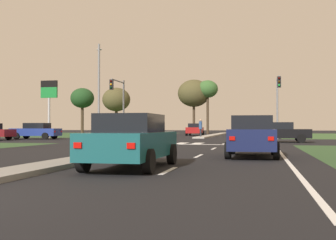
{
  "coord_description": "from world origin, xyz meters",
  "views": [
    {
      "loc": [
        5.9,
        -5.53,
        1.2
      ],
      "look_at": [
        -1.43,
        29.24,
        1.73
      ],
      "focal_mm": 46.27,
      "sensor_mm": 36.0,
      "label": 1
    }
  ],
  "objects_px": {
    "car_navy_fifth": "(252,136)",
    "traffic_signal_far_left": "(119,98)",
    "pedestrian_at_median": "(201,126)",
    "car_teal_third": "(132,140)",
    "treeline_second": "(116,100)",
    "car_blue_seventh": "(36,131)",
    "car_red_second": "(195,129)",
    "treeline_third": "(194,93)",
    "car_silver_near": "(130,131)",
    "treeline_near": "(82,98)",
    "car_black_sixth": "(281,132)",
    "street_lamp_second": "(99,86)",
    "traffic_signal_far_right": "(278,96)",
    "fuel_price_totem": "(49,96)",
    "treeline_fourth": "(208,90)"
  },
  "relations": [
    {
      "from": "car_blue_seventh",
      "to": "pedestrian_at_median",
      "type": "xyz_separation_m",
      "value": [
        14.63,
        7.97,
        0.48
      ]
    },
    {
      "from": "pedestrian_at_median",
      "to": "fuel_price_totem",
      "type": "relative_size",
      "value": 0.31
    },
    {
      "from": "car_red_second",
      "to": "treeline_third",
      "type": "height_order",
      "value": "treeline_third"
    },
    {
      "from": "car_blue_seventh",
      "to": "fuel_price_totem",
      "type": "xyz_separation_m",
      "value": [
        -0.73,
        4.0,
        3.59
      ]
    },
    {
      "from": "traffic_signal_far_right",
      "to": "pedestrian_at_median",
      "type": "bearing_deg",
      "value": 148.4
    },
    {
      "from": "car_black_sixth",
      "to": "car_red_second",
      "type": "bearing_deg",
      "value": -156.66
    },
    {
      "from": "car_teal_third",
      "to": "car_navy_fifth",
      "type": "height_order",
      "value": "car_navy_fifth"
    },
    {
      "from": "car_blue_seventh",
      "to": "treeline_second",
      "type": "xyz_separation_m",
      "value": [
        -1.78,
        28.79,
        4.72
      ]
    },
    {
      "from": "car_teal_third",
      "to": "car_red_second",
      "type": "bearing_deg",
      "value": 96.01
    },
    {
      "from": "street_lamp_second",
      "to": "treeline_second",
      "type": "xyz_separation_m",
      "value": [
        -7.82,
        28.12,
        0.53
      ]
    },
    {
      "from": "pedestrian_at_median",
      "to": "treeline_third",
      "type": "bearing_deg",
      "value": 113.29
    },
    {
      "from": "traffic_signal_far_left",
      "to": "treeline_fourth",
      "type": "xyz_separation_m",
      "value": [
        5.43,
        28.47,
        3.09
      ]
    },
    {
      "from": "car_silver_near",
      "to": "car_teal_third",
      "type": "distance_m",
      "value": 26.97
    },
    {
      "from": "street_lamp_second",
      "to": "pedestrian_at_median",
      "type": "bearing_deg",
      "value": 40.4
    },
    {
      "from": "car_black_sixth",
      "to": "fuel_price_totem",
      "type": "height_order",
      "value": "fuel_price_totem"
    },
    {
      "from": "car_black_sixth",
      "to": "street_lamp_second",
      "type": "height_order",
      "value": "street_lamp_second"
    },
    {
      "from": "car_black_sixth",
      "to": "treeline_second",
      "type": "xyz_separation_m",
      "value": [
        -24.09,
        32.36,
        4.72
      ]
    },
    {
      "from": "car_navy_fifth",
      "to": "traffic_signal_far_left",
      "type": "bearing_deg",
      "value": 119.62
    },
    {
      "from": "fuel_price_totem",
      "to": "treeline_second",
      "type": "bearing_deg",
      "value": 92.43
    },
    {
      "from": "car_black_sixth",
      "to": "traffic_signal_far_right",
      "type": "xyz_separation_m",
      "value": [
        0.07,
        6.77,
        3.18
      ]
    },
    {
      "from": "traffic_signal_far_right",
      "to": "treeline_second",
      "type": "distance_m",
      "value": 35.23
    },
    {
      "from": "car_blue_seventh",
      "to": "treeline_near",
      "type": "bearing_deg",
      "value": 15.15
    },
    {
      "from": "car_red_second",
      "to": "pedestrian_at_median",
      "type": "xyz_separation_m",
      "value": [
        2.28,
        -11.57,
        0.45
      ]
    },
    {
      "from": "car_blue_seventh",
      "to": "car_teal_third",
      "type": "bearing_deg",
      "value": -146.16
    },
    {
      "from": "car_silver_near",
      "to": "car_navy_fifth",
      "type": "bearing_deg",
      "value": 28.87
    },
    {
      "from": "car_black_sixth",
      "to": "car_blue_seventh",
      "type": "height_order",
      "value": "car_blue_seventh"
    },
    {
      "from": "traffic_signal_far_right",
      "to": "treeline_near",
      "type": "xyz_separation_m",
      "value": [
        -30.5,
        26.76,
        1.91
      ]
    },
    {
      "from": "car_navy_fifth",
      "to": "treeline_second",
      "type": "relative_size",
      "value": 0.62
    },
    {
      "from": "car_red_second",
      "to": "treeline_near",
      "type": "height_order",
      "value": "treeline_near"
    },
    {
      "from": "traffic_signal_far_left",
      "to": "pedestrian_at_median",
      "type": "xyz_separation_m",
      "value": [
        7.44,
        4.71,
        -2.75
      ]
    },
    {
      "from": "car_red_second",
      "to": "treeline_fourth",
      "type": "distance_m",
      "value": 13.72
    },
    {
      "from": "car_black_sixth",
      "to": "street_lamp_second",
      "type": "bearing_deg",
      "value": -104.6
    },
    {
      "from": "pedestrian_at_median",
      "to": "treeline_near",
      "type": "relative_size",
      "value": 0.24
    },
    {
      "from": "pedestrian_at_median",
      "to": "traffic_signal_far_left",
      "type": "bearing_deg",
      "value": -134.48
    },
    {
      "from": "pedestrian_at_median",
      "to": "treeline_near",
      "type": "xyz_separation_m",
      "value": [
        -22.74,
        21.98,
        4.61
      ]
    },
    {
      "from": "car_silver_near",
      "to": "traffic_signal_far_right",
      "type": "distance_m",
      "value": 13.85
    },
    {
      "from": "traffic_signal_far_left",
      "to": "fuel_price_totem",
      "type": "relative_size",
      "value": 0.98
    },
    {
      "from": "car_blue_seventh",
      "to": "car_navy_fifth",
      "type": "bearing_deg",
      "value": -134.43
    },
    {
      "from": "traffic_signal_far_right",
      "to": "traffic_signal_far_left",
      "type": "relative_size",
      "value": 0.98
    },
    {
      "from": "treeline_near",
      "to": "car_red_second",
      "type": "bearing_deg",
      "value": -26.98
    },
    {
      "from": "car_red_second",
      "to": "treeline_near",
      "type": "distance_m",
      "value": 23.5
    },
    {
      "from": "pedestrian_at_median",
      "to": "car_teal_third",
      "type": "bearing_deg",
      "value": -72.6
    },
    {
      "from": "traffic_signal_far_left",
      "to": "pedestrian_at_median",
      "type": "height_order",
      "value": "traffic_signal_far_left"
    },
    {
      "from": "car_navy_fifth",
      "to": "treeline_second",
      "type": "distance_m",
      "value": 53.82
    },
    {
      "from": "car_blue_seventh",
      "to": "fuel_price_totem",
      "type": "bearing_deg",
      "value": 10.29
    },
    {
      "from": "treeline_third",
      "to": "treeline_fourth",
      "type": "bearing_deg",
      "value": -17.61
    },
    {
      "from": "treeline_third",
      "to": "treeline_second",
      "type": "bearing_deg",
      "value": -162.98
    },
    {
      "from": "car_silver_near",
      "to": "treeline_second",
      "type": "height_order",
      "value": "treeline_second"
    },
    {
      "from": "treeline_second",
      "to": "treeline_third",
      "type": "relative_size",
      "value": 0.84
    },
    {
      "from": "car_teal_third",
      "to": "traffic_signal_far_right",
      "type": "xyz_separation_m",
      "value": [
        5.3,
        28.68,
        3.17
      ]
    }
  ]
}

